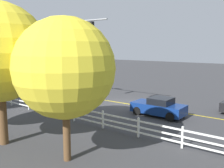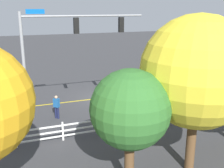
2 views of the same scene
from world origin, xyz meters
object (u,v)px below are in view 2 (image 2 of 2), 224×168
at_px(pedestrian, 57,106).
at_px(tree_0, 197,72).
at_px(car_0, 191,75).
at_px(car_2, 161,91).
at_px(tree_1, 130,110).

distance_m(pedestrian, tree_0, 10.66).
distance_m(car_0, tree_0, 17.49).
distance_m(car_2, tree_0, 11.50).
distance_m(car_0, tree_1, 19.49).
height_order(car_0, car_2, car_0).
xyz_separation_m(car_0, car_2, (5.86, 3.85, -0.02)).
height_order(car_2, tree_0, tree_0).
xyz_separation_m(car_2, tree_0, (4.14, 9.88, 4.18)).
relative_size(car_0, tree_0, 0.65).
bearing_deg(tree_1, car_0, -133.56).
bearing_deg(tree_0, pedestrian, -60.04).
distance_m(pedestrian, tree_1, 9.37).
bearing_deg(car_2, tree_0, 67.64).
distance_m(car_2, pedestrian, 9.19).
height_order(car_0, tree_0, tree_0).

